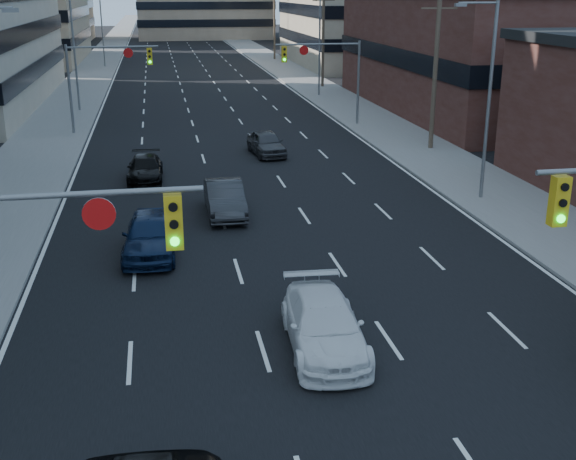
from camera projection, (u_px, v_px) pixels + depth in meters
The scene contains 21 objects.
road_surface at pixel (178, 44), 130.25m from camera, with size 18.00×300.00×0.02m, color black.
sidewalk_left at pixel (113, 44), 128.28m from camera, with size 5.00×300.00×0.15m, color slate.
sidewalk_right at pixel (241, 43), 132.17m from camera, with size 5.00×300.00×0.15m, color slate.
office_left_far at pixel (0, 0), 95.66m from camera, with size 20.00×30.00×16.00m, color gray.
storefront_right_mid at pixel (510, 54), 58.24m from camera, with size 20.00×30.00×9.00m, color #472119.
office_right_far at pixel (382, 9), 93.07m from camera, with size 22.00×28.00×14.00m, color gray.
bg_block_right at pixel (350, 8), 133.75m from camera, with size 22.00×22.00×12.00m, color gray.
signal_far_left at pixel (104, 70), 48.28m from camera, with size 6.09×0.33×6.00m.
signal_far_right at pixel (327, 66), 50.88m from camera, with size 6.09×0.33×6.00m.
utility_pole_block at pixel (436, 54), 42.78m from camera, with size 2.20×0.28×11.00m.
utility_pole_midblock at pixel (323, 28), 70.77m from camera, with size 2.20×0.28×11.00m.
utility_pole_distant at pixel (274, 17), 98.76m from camera, with size 2.20×0.28×11.00m.
streetlight_left_mid at pixel (76, 48), 56.93m from camera, with size 2.03×0.22×9.00m.
streetlight_left_far at pixel (103, 26), 89.58m from camera, with size 2.03×0.22×9.00m.
streetlight_right_near at pixel (486, 92), 32.43m from camera, with size 2.03×0.22×9.00m.
streetlight_right_far at pixel (318, 40), 65.09m from camera, with size 2.03×0.22×9.00m.
white_van at pixel (324, 325), 19.79m from camera, with size 2.00×4.92×1.43m, color white.
sedan_blue at pixel (150, 234), 26.80m from camera, with size 1.91×4.76×1.62m, color #0E1C39.
sedan_grey_center at pixel (225, 199), 31.60m from camera, with size 1.58×4.53×1.49m, color #2D2D2F.
sedan_black_far at pixel (145, 169), 37.30m from camera, with size 1.76×4.33×1.26m, color black.
sedan_grey_right at pixel (266, 143), 43.05m from camera, with size 1.71×4.24×1.45m, color #38383B.
Camera 1 is at (-4.29, -5.61, 9.48)m, focal length 45.00 mm.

